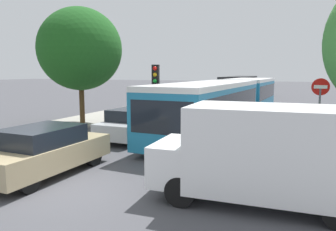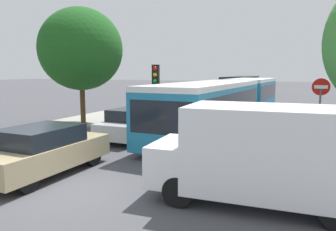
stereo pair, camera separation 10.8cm
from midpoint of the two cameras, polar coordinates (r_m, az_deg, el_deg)
ground_plane at (r=9.41m, az=-16.32°, el=-11.84°), size 200.00×200.00×0.00m
kerb_strip_left at (r=26.67m, az=-5.61°, el=1.13°), size 3.20×42.98×0.14m
articulated_bus at (r=18.83m, az=10.40°, el=2.68°), size 3.40×17.55×2.59m
city_bus_rear at (r=40.53m, az=12.25°, el=5.18°), size 2.61×11.64×2.50m
queued_car_tan at (r=10.55m, az=-21.04°, el=-5.71°), size 1.90×4.28×1.47m
queued_car_silver at (r=15.11m, az=-6.26°, el=-1.41°), size 1.83×4.12×1.42m
queued_car_red at (r=19.97m, az=0.62°, el=0.76°), size 1.76×3.95×1.36m
queued_car_graphite at (r=25.84m, az=6.59°, el=2.41°), size 1.90×4.28×1.47m
white_van at (r=7.93m, az=16.68°, el=-6.17°), size 5.09×2.19×2.31m
traffic_light at (r=14.83m, az=-2.39°, el=5.37°), size 0.36×0.39×3.40m
no_entry_sign at (r=14.83m, az=24.72°, el=2.26°), size 0.70×0.08×2.82m
tree_left_mid at (r=19.16m, az=-15.23°, el=11.08°), size 4.63×4.63×6.60m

